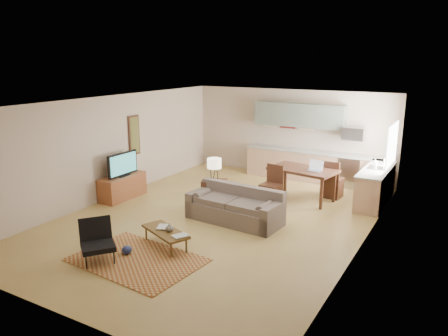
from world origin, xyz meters
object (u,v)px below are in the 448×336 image
Objects in this scene: sofa at (234,205)px; dining_table at (302,184)px; armchair at (98,242)px; tv_credenza at (122,187)px; console_table at (214,194)px; coffee_table at (166,238)px.

dining_table reaches higher than sofa.
armchair reaches higher than tv_credenza.
armchair is at bearing -54.16° from tv_credenza.
dining_table is (1.66, 1.69, 0.07)m from console_table.
sofa is at bearing -56.42° from console_table.
sofa is at bearing -100.15° from dining_table.
console_table is at bearing 150.99° from sofa.
coffee_table is at bearing -101.62° from sofa.
coffee_table is at bearing -33.64° from tv_credenza.
tv_credenza is at bearing 168.70° from console_table.
armchair is 0.46× the size of dining_table.
sofa is 2.39m from dining_table.
sofa is 3.17× the size of console_table.
sofa is 1.04m from console_table.
coffee_table is 3.45m from tv_credenza.
sofa is 1.97m from coffee_table.
coffee_table is at bearing -98.50° from dining_table.
armchair is (-1.20, -3.01, -0.01)m from sofa.
sofa is at bearing 97.59° from coffee_table.
tv_credenza is 1.89× the size of console_table.
console_table is 0.43× the size of dining_table.
console_table is at bearing 32.22° from armchair.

